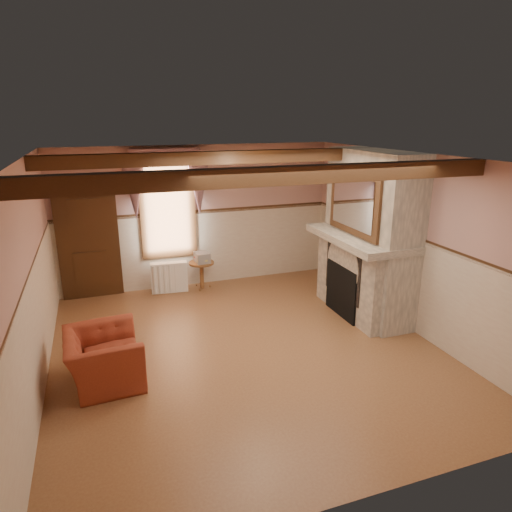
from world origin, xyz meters
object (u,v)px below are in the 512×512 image
object	(u,v)px
side_table	(202,275)
oil_lamp	(350,222)
armchair	(104,358)
bowl	(359,231)
mantel_clock	(340,220)
radiator	(169,277)

from	to	relation	value
side_table	oil_lamp	xyz separation A→B (m)	(2.29, -1.71, 1.29)
armchair	side_table	bearing A→B (deg)	-37.25
bowl	mantel_clock	size ratio (longest dim) A/B	1.27
armchair	oil_lamp	bearing A→B (deg)	-77.59
armchair	bowl	xyz separation A→B (m)	(4.24, 0.90, 1.12)
bowl	armchair	bearing A→B (deg)	-168.05
radiator	oil_lamp	size ratio (longest dim) A/B	2.50
side_table	oil_lamp	size ratio (longest dim) A/B	1.96
side_table	radiator	distance (m)	0.65
mantel_clock	armchair	bearing A→B (deg)	-159.82
side_table	oil_lamp	bearing A→B (deg)	-36.84
armchair	radiator	world-z (taller)	armchair
side_table	bowl	world-z (taller)	bowl
bowl	mantel_clock	world-z (taller)	mantel_clock
radiator	bowl	size ratio (longest dim) A/B	2.30
radiator	side_table	bearing A→B (deg)	3.62
armchair	bowl	distance (m)	4.48
mantel_clock	oil_lamp	xyz separation A→B (m)	(0.00, -0.37, 0.04)
bowl	mantel_clock	xyz separation A→B (m)	(0.00, 0.66, 0.06)
armchair	radiator	distance (m)	3.20
mantel_clock	radiator	bearing A→B (deg)	155.09
armchair	side_table	distance (m)	3.50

